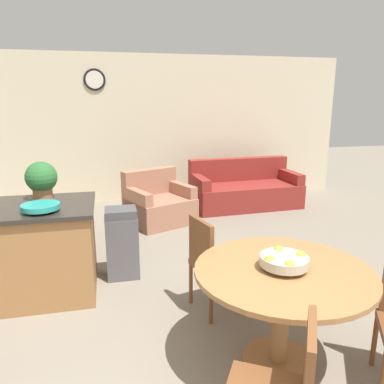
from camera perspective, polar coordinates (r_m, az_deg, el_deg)
name	(u,v)px	position (r m, az deg, el deg)	size (l,w,h in m)	color
wall_back	(139,129)	(7.16, -8.10, 9.48)	(8.00, 0.09, 2.70)	beige
dining_table	(282,291)	(2.80, 13.57, -14.50)	(1.24, 1.24, 0.76)	#9E6B3D
dining_chair_far_side	(212,260)	(3.42, 3.12, -10.31)	(0.51, 0.51, 0.89)	brown
fruit_bowl	(284,261)	(2.70, 13.86, -10.11)	(0.34, 0.34, 0.12)	#B7B29E
kitchen_island	(40,250)	(4.01, -22.22, -8.18)	(1.09, 0.90, 0.92)	#9E6B3D
teal_bowl	(41,207)	(3.63, -22.08, -2.09)	(0.34, 0.34, 0.07)	teal
potted_plant	(41,179)	(4.04, -21.96, 1.85)	(0.31, 0.31, 0.38)	#A36642
trash_bin	(122,243)	(4.16, -10.61, -7.65)	(0.34, 0.30, 0.77)	#56565B
couch	(244,190)	(6.85, 7.98, 0.25)	(1.94, 1.00, 0.84)	maroon
armchair	(158,205)	(5.91, -5.13, -1.98)	(1.16, 1.11, 0.81)	#A87056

